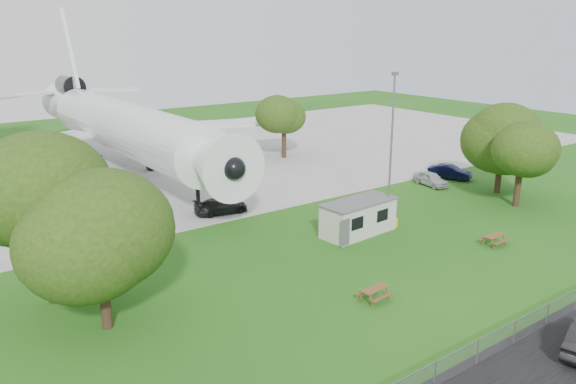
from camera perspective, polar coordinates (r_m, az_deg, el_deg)
ground at (r=35.65m, az=7.94°, el=-9.08°), size 160.00×160.00×0.00m
concrete_apron at (r=66.73m, az=-15.26°, el=2.59°), size 120.00×46.00×0.03m
airliner at (r=63.07m, az=-16.60°, el=6.60°), size 46.36×47.73×17.69m
site_cabin at (r=43.21m, az=7.18°, el=-2.55°), size 6.85×3.18×2.62m
picnic_west at (r=33.57m, az=8.77°, el=-10.80°), size 1.95×1.69×0.76m
picnic_east at (r=43.75m, az=20.18°, el=-5.05°), size 1.87×1.58×0.76m
fence at (r=30.44m, az=20.83°, el=-14.82°), size 58.00×0.04×1.30m
lamp_mast at (r=43.44m, az=10.41°, el=3.83°), size 0.16×0.16×12.00m
tree_west_big at (r=33.37m, az=-23.91°, el=0.06°), size 8.04×8.04×10.69m
tree_west_small at (r=29.92m, az=-18.65°, el=-4.67°), size 7.80×7.80×8.83m
tree_east_front at (r=52.61m, az=22.69°, el=3.93°), size 6.38×6.38×8.25m
tree_east_back at (r=56.37m, az=20.97°, el=5.14°), size 8.29×8.29×9.45m
tree_far_apron at (r=67.52m, az=-0.41°, el=7.87°), size 5.93×5.93×8.25m
car_ne_hatch at (r=57.92m, az=14.31°, el=1.29°), size 2.09×4.16×1.36m
car_ne_sedan at (r=61.05m, az=16.10°, el=1.97°), size 3.15×4.66×1.45m
car_apron_van at (r=47.96m, az=-6.81°, el=-1.44°), size 4.78×2.46×1.33m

